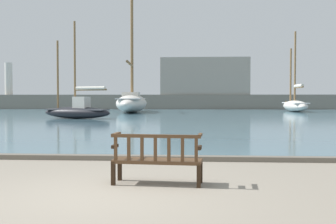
% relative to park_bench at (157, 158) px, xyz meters
% --- Properties ---
extents(ground_plane, '(160.00, 160.00, 0.00)m').
position_rel_park_bench_xyz_m(ground_plane, '(-0.83, -0.95, -0.47)').
color(ground_plane, gray).
extents(harbor_water, '(100.00, 80.00, 0.08)m').
position_rel_park_bench_xyz_m(harbor_water, '(-0.83, 43.05, -0.43)').
color(harbor_water, slate).
rests_on(harbor_water, ground).
extents(quay_edge_kerb, '(40.00, 0.30, 0.12)m').
position_rel_park_bench_xyz_m(quay_edge_kerb, '(-0.83, 2.90, -0.41)').
color(quay_edge_kerb, '#675F54').
rests_on(quay_edge_kerb, ground).
extents(park_bench, '(1.64, 0.65, 0.92)m').
position_rel_park_bench_xyz_m(park_bench, '(0.00, 0.00, 0.00)').
color(park_bench, black).
rests_on(park_bench, ground).
extents(sailboat_nearest_port, '(5.59, 3.15, 6.91)m').
position_rel_park_bench_xyz_m(sailboat_nearest_port, '(-7.76, 21.87, 0.22)').
color(sailboat_nearest_port, black).
rests_on(sailboat_nearest_port, harbor_water).
extents(sailboat_mid_port, '(2.06, 8.85, 8.59)m').
position_rel_park_bench_xyz_m(sailboat_mid_port, '(11.28, 38.42, 0.37)').
color(sailboat_mid_port, silver).
rests_on(sailboat_mid_port, harbor_water).
extents(sailboat_far_starboard, '(3.77, 14.39, 14.43)m').
position_rel_park_bench_xyz_m(sailboat_far_starboard, '(-5.89, 35.18, 0.68)').
color(sailboat_far_starboard, silver).
rests_on(sailboat_far_starboard, harbor_water).
extents(far_breakwater, '(57.46, 2.40, 6.83)m').
position_rel_park_bench_xyz_m(far_breakwater, '(-0.33, 48.08, 1.54)').
color(far_breakwater, slate).
rests_on(far_breakwater, ground).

